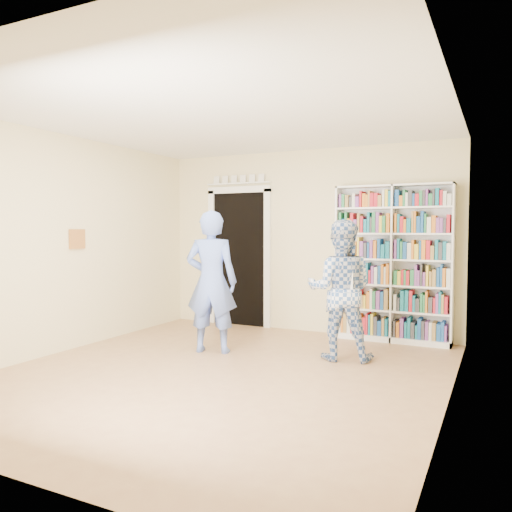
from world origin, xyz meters
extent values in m
plane|color=#9B6D4B|center=(0.00, 0.00, 0.00)|extent=(5.00, 5.00, 0.00)
plane|color=white|center=(0.00, 0.00, 2.70)|extent=(5.00, 5.00, 0.00)
plane|color=beige|center=(0.00, 2.50, 1.35)|extent=(4.50, 0.00, 4.50)
plane|color=beige|center=(-2.25, 0.00, 1.35)|extent=(0.00, 5.00, 5.00)
plane|color=beige|center=(2.25, 0.00, 1.35)|extent=(0.00, 5.00, 5.00)
cube|color=white|center=(1.33, 2.34, 1.06)|extent=(1.54, 0.29, 2.12)
cube|color=white|center=(1.33, 2.34, 1.06)|extent=(0.02, 0.29, 2.12)
cube|color=black|center=(-1.10, 2.48, 1.05)|extent=(0.90, 0.03, 2.10)
cube|color=white|center=(-1.60, 2.47, 1.05)|extent=(0.10, 0.06, 2.20)
cube|color=white|center=(-0.60, 2.47, 1.05)|extent=(0.10, 0.06, 2.20)
cube|color=white|center=(-1.10, 2.47, 2.15)|extent=(1.10, 0.06, 0.10)
cube|color=white|center=(-1.10, 2.46, 2.25)|extent=(1.10, 0.08, 0.02)
cube|color=maroon|center=(-2.23, 0.20, 1.40)|extent=(0.03, 0.25, 0.25)
imported|color=#607DD7|center=(-0.57, 0.75, 0.88)|extent=(0.73, 0.59, 1.75)
imported|color=#32569A|center=(0.96, 1.13, 0.82)|extent=(0.91, 0.79, 1.63)
cube|color=white|center=(1.05, 0.95, 0.96)|extent=(0.20, 0.04, 0.28)
camera|label=1|loc=(2.63, -4.51, 1.52)|focal=35.00mm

